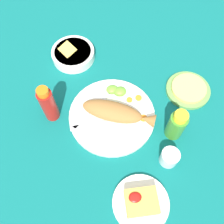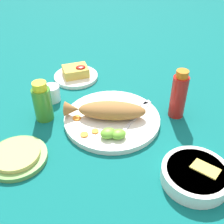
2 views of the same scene
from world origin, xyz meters
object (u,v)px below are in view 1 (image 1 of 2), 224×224
fork_far (89,113)px  guacamole_bowl (73,54)px  salt_cup (169,158)px  tortilla_plate (188,90)px  fried_fish (116,112)px  side_plate_fries (141,203)px  hot_sauce_bottle_green (177,125)px  main_plate (112,116)px  hot_sauce_bottle_red (48,104)px  fork_near (93,124)px

fork_far → guacamole_bowl: guacamole_bowl is taller
salt_cup → tortilla_plate: (-0.14, -0.26, -0.02)m
fork_far → salt_cup: size_ratio=2.47×
fried_fish → side_plate_fries: (-0.04, 0.30, -0.04)m
fork_far → side_plate_fries: fork_far is taller
fork_far → hot_sauce_bottle_green: bearing=118.5°
fried_fish → main_plate: bearing=0.0°
fork_far → hot_sauce_bottle_red: bearing=-48.3°
fork_near → fried_fish: bearing=-168.7°
side_plate_fries → fork_far: bearing=-68.2°
hot_sauce_bottle_red → main_plate: bearing=170.9°
fried_fish → fork_far: (0.09, -0.02, -0.02)m
fork_far → tortilla_plate: 0.39m
hot_sauce_bottle_red → side_plate_fries: 0.44m
fork_near → main_plate: bearing=-162.4°
fork_far → hot_sauce_bottle_green: size_ratio=1.09×
guacamole_bowl → main_plate: bearing=112.7°
fried_fish → tortilla_plate: bearing=-142.3°
fork_far → salt_cup: bearing=99.4°
fried_fish → fork_near: 0.09m
salt_cup → side_plate_fries: (0.12, 0.12, -0.02)m
salt_cup → tortilla_plate: size_ratio=0.36×
hot_sauce_bottle_red → hot_sauce_bottle_green: (-0.42, 0.12, -0.02)m
tortilla_plate → hot_sauce_bottle_green: bearing=58.9°
main_plate → fried_fish: 0.04m
main_plate → guacamole_bowl: 0.32m
main_plate → guacamole_bowl: bearing=-67.3°
tortilla_plate → salt_cup: bearing=61.9°
fork_near → guacamole_bowl: size_ratio=1.07×
fork_near → tortilla_plate: (-0.38, -0.11, -0.01)m
main_plate → salt_cup: 0.25m
salt_cup → fork_near: bearing=-32.8°
fork_far → hot_sauce_bottle_red: size_ratio=0.89×
fork_far → tortilla_plate: fork_far is taller
main_plate → fork_far: size_ratio=2.09×
fork_near → fork_far: same height
hot_sauce_bottle_green → tortilla_plate: bearing=-121.1°
fried_fish → tortilla_plate: 0.30m
hot_sauce_bottle_green → guacamole_bowl: 0.51m
hot_sauce_bottle_red → fork_near: bearing=155.1°
side_plate_fries → main_plate: bearing=-80.8°
fork_far → tortilla_plate: bearing=147.4°
main_plate → side_plate_fries: (-0.05, 0.31, -0.00)m
hot_sauce_bottle_red → tortilla_plate: 0.53m
hot_sauce_bottle_green → salt_cup: hot_sauce_bottle_green is taller
side_plate_fries → tortilla_plate: 0.46m
fried_fish → guacamole_bowl: size_ratio=1.52×
hot_sauce_bottle_green → side_plate_fries: hot_sauce_bottle_green is taller
fried_fish → side_plate_fries: size_ratio=1.51×
hot_sauce_bottle_red → side_plate_fries: (-0.26, 0.34, -0.07)m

